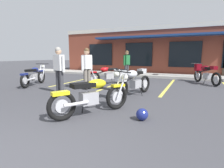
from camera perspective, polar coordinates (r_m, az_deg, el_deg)
The scene contains 13 objects.
ground_plane at distance 5.25m, azimuth -0.64°, elevation -6.08°, with size 80.00×80.00×0.00m, color #3D3D42.
sidewalk_kerb at distance 12.17m, azimuth 14.12°, elevation 2.66°, with size 22.00×1.80×0.14m, color #A8A59E.
brick_storefront_building at distance 16.16m, azimuth 17.04°, elevation 9.99°, with size 15.89×6.92×3.47m.
painted_stall_lines at distance 8.69m, azimuth 9.79°, elevation -0.13°, with size 7.34×4.80×0.01m.
motorcycle_foreground_classic at distance 4.18m, azimuth -6.18°, elevation -3.55°, with size 1.32×1.88×0.98m.
motorcycle_red_sportbike at distance 9.91m, azimuth 27.63°, elevation 3.16°, with size 1.30×1.89×0.98m.
motorcycle_black_cruiser at distance 9.01m, azimuth -23.68°, elevation 2.52°, with size 1.01×2.03×0.98m.
motorcycle_silver_naked at distance 8.58m, azimuth -1.54°, elevation 2.99°, with size 1.53×1.76×0.98m.
motorcycle_green_cafe_racer at distance 6.07m, azimuth 6.56°, elevation 1.03°, with size 0.89×2.06×0.98m.
person_in_black_shirt at distance 7.33m, azimuth -8.03°, elevation 5.69°, with size 0.33×0.61×1.68m.
person_in_shorts_foreground at distance 10.95m, azimuth 4.71°, elevation 6.84°, with size 0.36×0.60×1.68m.
person_by_back_row at distance 6.77m, azimuth -16.57°, elevation 5.13°, with size 0.61×0.33×1.68m.
helmet_on_pavement at distance 3.92m, azimuth 9.62°, elevation -9.55°, with size 0.26×0.26×0.26m.
Camera 1 is at (2.15, -1.07, 1.37)m, focal length 28.60 mm.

